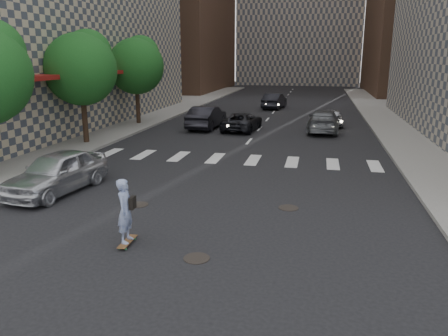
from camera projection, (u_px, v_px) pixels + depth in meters
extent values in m
plane|color=black|center=(182.00, 221.00, 14.15)|extent=(160.00, 160.00, 0.00)
cube|color=gray|center=(87.00, 120.00, 36.02)|extent=(13.00, 80.00, 0.15)
cube|color=black|center=(49.00, 113.00, 25.40)|extent=(0.30, 14.00, 4.00)
cube|color=maroon|center=(58.00, 76.00, 24.72)|extent=(1.60, 14.00, 0.25)
cube|color=black|center=(445.00, 114.00, 24.63)|extent=(0.30, 18.00, 4.00)
cylinder|color=#382619|center=(85.00, 119.00, 26.12)|extent=(0.32, 0.32, 2.80)
sphere|color=#194C1A|center=(81.00, 69.00, 25.39)|extent=(4.20, 4.20, 4.20)
sphere|color=#194C1A|center=(88.00, 53.00, 25.70)|extent=(2.80, 2.80, 2.80)
cylinder|color=#382619|center=(138.00, 105.00, 33.69)|extent=(0.32, 0.32, 2.80)
sphere|color=#194C1A|center=(136.00, 66.00, 32.97)|extent=(4.20, 4.20, 4.20)
sphere|color=#194C1A|center=(141.00, 54.00, 33.27)|extent=(2.80, 2.80, 2.80)
cylinder|color=black|center=(197.00, 258.00, 11.54)|extent=(0.70, 0.70, 0.02)
cylinder|color=black|center=(139.00, 205.00, 15.69)|extent=(0.70, 0.70, 0.02)
cylinder|color=black|center=(288.00, 208.00, 15.37)|extent=(0.70, 0.70, 0.02)
cube|color=brown|center=(127.00, 241.00, 12.38)|extent=(0.27, 0.98, 0.02)
cylinder|color=green|center=(120.00, 248.00, 12.08)|extent=(0.03, 0.07, 0.06)
cylinder|color=green|center=(126.00, 249.00, 12.05)|extent=(0.03, 0.07, 0.06)
cylinder|color=green|center=(129.00, 238.00, 12.74)|extent=(0.03, 0.07, 0.06)
cylinder|color=green|center=(135.00, 239.00, 12.71)|extent=(0.03, 0.07, 0.06)
imported|color=#929ED5|center=(126.00, 211.00, 12.15)|extent=(0.46, 0.68, 1.83)
cube|color=black|center=(133.00, 203.00, 12.11)|extent=(0.12, 0.31, 0.35)
imported|color=silver|center=(57.00, 172.00, 17.00)|extent=(2.52, 4.96, 1.62)
imported|color=black|center=(207.00, 117.00, 32.13)|extent=(1.99, 5.09, 1.65)
imported|color=#54575B|center=(324.00, 121.00, 30.64)|extent=(2.42, 5.39, 1.53)
imported|color=black|center=(242.00, 121.00, 31.27)|extent=(2.58, 4.84, 1.30)
imported|color=#A6A8AE|center=(332.00, 117.00, 33.44)|extent=(1.77, 3.95, 1.32)
imported|color=black|center=(274.00, 101.00, 44.30)|extent=(2.23, 4.90, 1.56)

